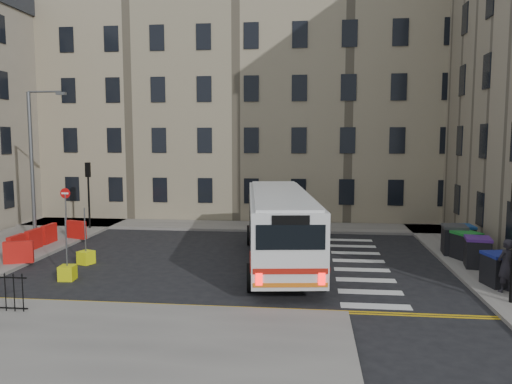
% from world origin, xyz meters
% --- Properties ---
extents(ground, '(120.00, 120.00, 0.00)m').
position_xyz_m(ground, '(0.00, 0.00, 0.00)').
color(ground, black).
rests_on(ground, ground).
extents(pavement_north, '(36.00, 3.20, 0.15)m').
position_xyz_m(pavement_north, '(-6.00, 8.60, 0.07)').
color(pavement_north, slate).
rests_on(pavement_north, ground).
extents(pavement_east, '(2.40, 26.00, 0.15)m').
position_xyz_m(pavement_east, '(9.00, 4.00, 0.07)').
color(pavement_east, slate).
rests_on(pavement_east, ground).
extents(pavement_west, '(6.00, 22.00, 0.15)m').
position_xyz_m(pavement_west, '(-14.00, 1.00, 0.07)').
color(pavement_west, slate).
rests_on(pavement_west, ground).
extents(pavement_sw, '(20.00, 6.00, 0.15)m').
position_xyz_m(pavement_sw, '(-7.00, -10.00, 0.07)').
color(pavement_sw, slate).
rests_on(pavement_sw, ground).
extents(terrace_north, '(38.30, 10.80, 17.20)m').
position_xyz_m(terrace_north, '(-7.00, 15.50, 8.62)').
color(terrace_north, gray).
rests_on(terrace_north, ground).
extents(traffic_light_nw, '(0.28, 0.22, 4.10)m').
position_xyz_m(traffic_light_nw, '(-12.00, 6.50, 2.87)').
color(traffic_light_nw, black).
rests_on(traffic_light_nw, pavement_west).
extents(streetlamp, '(0.50, 0.22, 8.14)m').
position_xyz_m(streetlamp, '(-13.00, 2.00, 4.34)').
color(streetlamp, '#595B5E').
rests_on(streetlamp, pavement_west).
extents(no_entry_north, '(0.60, 0.08, 3.00)m').
position_xyz_m(no_entry_north, '(-12.50, 4.50, 2.08)').
color(no_entry_north, '#595B5E').
rests_on(no_entry_north, pavement_west).
extents(roadworks_barriers, '(1.66, 6.26, 1.00)m').
position_xyz_m(roadworks_barriers, '(-11.84, 0.50, 0.65)').
color(roadworks_barriers, red).
rests_on(roadworks_barriers, pavement_west).
extents(bus, '(4.20, 12.10, 3.22)m').
position_xyz_m(bus, '(0.32, -0.45, 1.86)').
color(bus, silver).
rests_on(bus, ground).
extents(wheelie_bin_a, '(1.21, 1.33, 1.26)m').
position_xyz_m(wheelie_bin_a, '(8.90, -3.50, 0.78)').
color(wheelie_bin_a, black).
rests_on(wheelie_bin_a, pavement_east).
extents(wheelie_bin_b, '(1.23, 1.36, 1.32)m').
position_xyz_m(wheelie_bin_b, '(8.98, -0.74, 0.82)').
color(wheelie_bin_b, black).
rests_on(wheelie_bin_b, pavement_east).
extents(wheelie_bin_c, '(1.38, 1.46, 1.27)m').
position_xyz_m(wheelie_bin_c, '(8.94, 0.76, 0.79)').
color(wheelie_bin_c, black).
rests_on(wheelie_bin_c, pavement_east).
extents(wheelie_bin_d, '(1.23, 1.38, 1.40)m').
position_xyz_m(wheelie_bin_d, '(8.67, 1.72, 0.86)').
color(wheelie_bin_d, black).
rests_on(wheelie_bin_d, pavement_east).
extents(wheelie_bin_e, '(1.07, 1.21, 1.30)m').
position_xyz_m(wheelie_bin_e, '(9.26, 2.45, 0.80)').
color(wheelie_bin_e, black).
rests_on(wheelie_bin_e, pavement_east).
extents(pedestrian, '(0.85, 0.77, 1.96)m').
position_xyz_m(pedestrian, '(8.83, -4.28, 1.13)').
color(pedestrian, black).
rests_on(pedestrian, pavement_east).
extents(bollard_yellow, '(0.78, 0.78, 0.60)m').
position_xyz_m(bollard_yellow, '(-8.49, -1.53, 0.30)').
color(bollard_yellow, '#E6EE0D').
rests_on(bollard_yellow, ground).
extents(bollard_chevron, '(0.65, 0.65, 0.60)m').
position_xyz_m(bollard_chevron, '(-8.08, -4.12, 0.30)').
color(bollard_chevron, '#CFD40C').
rests_on(bollard_chevron, ground).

